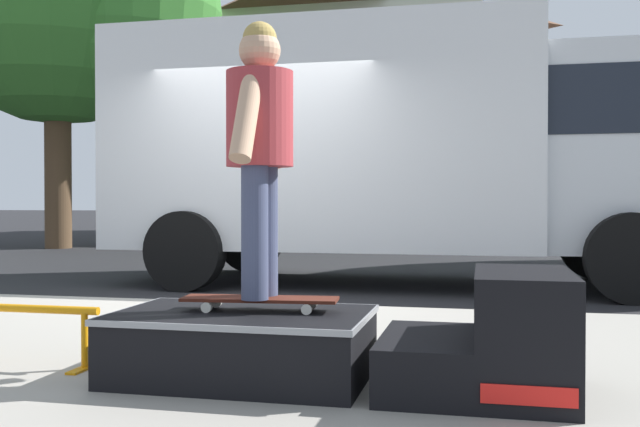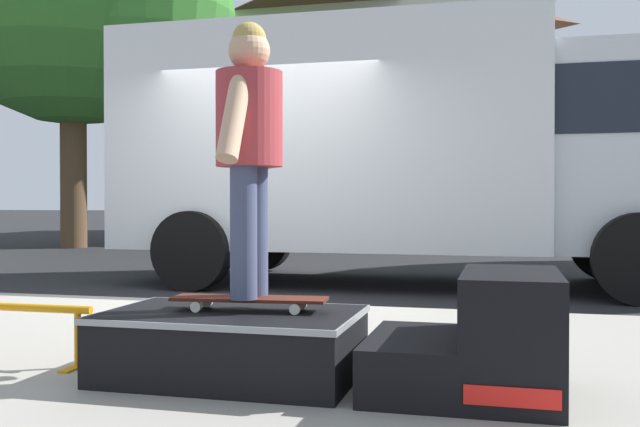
% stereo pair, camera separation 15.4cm
% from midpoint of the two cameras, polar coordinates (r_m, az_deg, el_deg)
% --- Properties ---
extents(ground_plane, '(140.00, 140.00, 0.00)m').
position_cam_midpoint_polar(ground_plane, '(7.02, -7.92, -7.28)').
color(ground_plane, black).
extents(sidewalk_slab, '(50.00, 5.00, 0.12)m').
position_cam_midpoint_polar(sidewalk_slab, '(4.38, -22.17, -11.57)').
color(sidewalk_slab, gray).
rests_on(sidewalk_slab, ground).
extents(skate_box, '(1.26, 0.80, 0.33)m').
position_cam_midpoint_polar(skate_box, '(3.67, -7.39, -10.10)').
color(skate_box, black).
rests_on(skate_box, sidewalk_slab).
extents(kicker_ramp, '(0.87, 0.81, 0.56)m').
position_cam_midpoint_polar(kicker_ramp, '(3.44, 12.27, -9.94)').
color(kicker_ramp, black).
rests_on(kicker_ramp, sidewalk_slab).
extents(skateboard, '(0.80, 0.27, 0.07)m').
position_cam_midpoint_polar(skateboard, '(3.65, -5.98, -6.80)').
color(skateboard, '#4C1E14').
rests_on(skateboard, skate_box).
extents(skater_kid, '(0.33, 0.71, 1.38)m').
position_cam_midpoint_polar(skater_kid, '(3.63, -6.00, 6.16)').
color(skater_kid, '#3F4766').
rests_on(skater_kid, skateboard).
extents(box_truck, '(6.91, 2.63, 3.05)m').
position_cam_midpoint_polar(box_truck, '(8.78, 6.40, 5.49)').
color(box_truck, silver).
rests_on(box_truck, ground).
extents(house_behind, '(9.54, 8.23, 8.40)m').
position_cam_midpoint_polar(house_behind, '(22.09, 0.61, 9.37)').
color(house_behind, beige).
rests_on(house_behind, ground).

